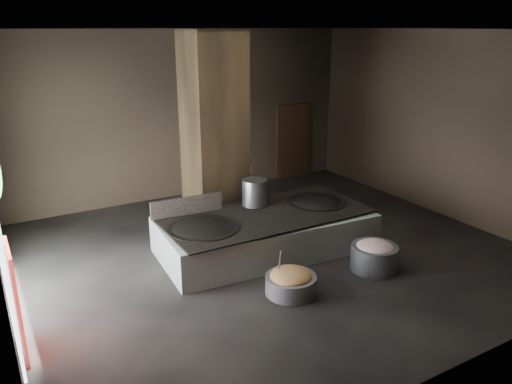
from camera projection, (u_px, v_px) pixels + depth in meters
floor at (268, 255)px, 10.58m from camera, size 10.00×9.00×0.10m
ceiling at (270, 27)px, 9.12m from camera, size 10.00×9.00×0.10m
back_wall at (182, 115)px, 13.58m from camera, size 10.00×0.10×4.50m
front_wall at (463, 225)px, 6.12m from camera, size 10.00×0.10×4.50m
right_wall at (444, 125)px, 12.25m from camera, size 0.10×9.00×4.50m
pillar at (214, 134)px, 11.27m from camera, size 1.20×1.20×4.50m
hearth_platform at (265, 233)px, 10.59m from camera, size 4.56×2.41×0.77m
platform_cap at (265, 214)px, 10.45m from camera, size 4.33×2.08×0.03m
wok_left at (203, 231)px, 9.74m from camera, size 1.39×1.39×0.38m
wok_left_rim at (203, 228)px, 9.72m from camera, size 1.42×1.42×0.05m
wok_right at (316, 205)px, 11.16m from camera, size 1.30×1.30×0.37m
wok_right_rim at (316, 202)px, 11.13m from camera, size 1.33×1.33×0.05m
stock_pot at (254, 192)px, 10.83m from camera, size 0.54×0.54×0.58m
splash_guard at (187, 206)px, 10.31m from camera, size 1.54×0.16×0.38m
cook at (244, 185)px, 12.14m from camera, size 0.70×0.51×1.78m
veg_basin at (291, 284)px, 8.92m from camera, size 0.95×0.95×0.34m
veg_fill at (291, 275)px, 8.86m from camera, size 0.76×0.76×0.23m
ladle at (280, 264)px, 8.85m from camera, size 0.19×0.34×0.65m
meat_basin at (374, 257)px, 9.77m from camera, size 1.20×1.20×0.50m
meat_fill at (375, 248)px, 9.71m from camera, size 0.76×0.76×0.29m
doorway_near at (224, 152)px, 14.44m from camera, size 1.18×0.08×2.38m
doorway_near_glow at (220, 155)px, 14.21m from camera, size 0.88×0.04×2.08m
doorway_far at (293, 142)px, 15.58m from camera, size 1.18×0.08×2.38m
doorway_far_glow at (289, 143)px, 15.66m from camera, size 0.77×0.04×1.83m
pavilion_sliver at (16, 302)px, 7.07m from camera, size 0.05×0.90×1.70m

